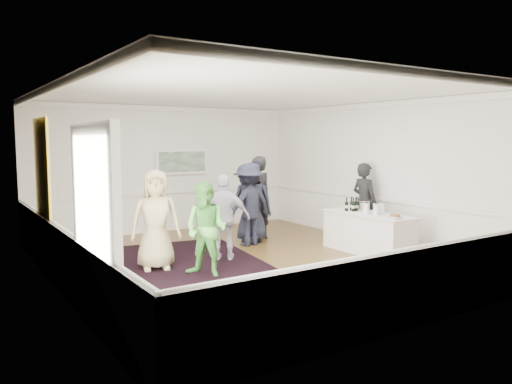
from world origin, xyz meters
TOP-DOWN VIEW (x-y plane):
  - floor at (0.00, 0.00)m, footprint 8.00×8.00m
  - ceiling at (0.00, 0.00)m, footprint 7.00×8.00m
  - wall_left at (-3.50, 0.00)m, footprint 0.02×8.00m
  - wall_right at (3.50, 0.00)m, footprint 0.02×8.00m
  - wall_back at (0.00, 4.00)m, footprint 7.00×0.02m
  - wall_front at (0.00, -4.00)m, footprint 7.00×0.02m
  - wainscoting at (0.00, 0.00)m, footprint 7.00×8.00m
  - mirror at (-3.45, 1.30)m, footprint 0.05×1.25m
  - doorway at (-3.45, -1.90)m, footprint 0.10×1.78m
  - landscape_painting at (0.40, 3.95)m, footprint 1.44×0.06m
  - area_rug at (-1.18, 0.64)m, footprint 3.52×4.29m
  - serving_table at (2.49, -0.66)m, footprint 0.78×2.04m
  - bartender at (3.20, 0.17)m, footprint 0.47×0.69m
  - guest_tan at (-1.73, 0.47)m, footprint 1.01×0.80m
  - guest_green at (-1.16, -0.41)m, footprint 0.95×1.00m
  - guest_lilac at (-0.34, 0.40)m, footprint 1.05×0.89m
  - guest_dark_a at (0.79, 1.32)m, footprint 1.26×0.82m
  - guest_dark_b at (1.34, 1.79)m, footprint 0.73×0.49m
  - guest_navy at (1.06, 1.60)m, footprint 1.07×0.97m
  - wine_bottles at (2.50, -0.20)m, footprint 0.35×0.21m
  - juice_pitchers at (2.46, -0.84)m, footprint 0.39×0.29m
  - ice_bucket at (2.51, -0.50)m, footprint 0.26×0.26m
  - nut_bowl at (2.40, -1.44)m, footprint 0.26×0.26m

SIDE VIEW (x-z plane):
  - floor at x=0.00m, z-range 0.00..0.00m
  - area_rug at x=-1.18m, z-range 0.00..0.02m
  - serving_table at x=2.49m, z-range 0.00..0.83m
  - wainscoting at x=0.00m, z-range 0.00..1.00m
  - guest_green at x=-1.16m, z-range 0.00..1.64m
  - guest_lilac at x=-0.34m, z-range 0.00..1.68m
  - nut_bowl at x=2.40m, z-range 0.83..0.90m
  - guest_tan at x=-1.73m, z-range 0.00..1.82m
  - guest_dark_a at x=0.79m, z-range 0.00..1.83m
  - bartender at x=3.20m, z-range 0.00..1.83m
  - guest_navy at x=1.06m, z-range 0.00..1.84m
  - ice_bucket at x=2.51m, z-range 0.82..1.06m
  - juice_pitchers at x=2.46m, z-range 0.83..1.07m
  - wine_bottles at x=2.50m, z-range 0.83..1.14m
  - guest_dark_b at x=1.34m, z-range 0.00..1.97m
  - doorway at x=-3.45m, z-range 0.14..2.70m
  - wall_left at x=-3.50m, z-range 0.00..3.20m
  - wall_right at x=3.50m, z-range 0.00..3.20m
  - wall_back at x=0.00m, z-range 0.00..3.20m
  - wall_front at x=0.00m, z-range 0.00..3.20m
  - landscape_painting at x=0.40m, z-range 1.45..2.11m
  - mirror at x=-3.45m, z-range 0.88..2.73m
  - ceiling at x=0.00m, z-range 3.19..3.21m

